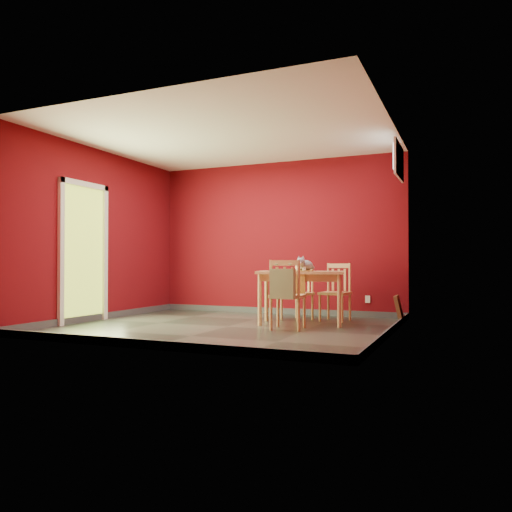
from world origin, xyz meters
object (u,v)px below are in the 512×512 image
at_px(chair_far_left, 299,292).
at_px(tote_bag, 283,284).
at_px(chair_near, 287,294).
at_px(picture_frame, 399,310).
at_px(cat, 305,263).
at_px(chair_far_right, 336,291).
at_px(dining_table, 301,278).

xyz_separation_m(chair_far_left, tote_bag, (0.25, -1.44, 0.18)).
xyz_separation_m(chair_near, picture_frame, (1.31, 1.25, -0.27)).
bearing_deg(picture_frame, cat, -155.90).
xyz_separation_m(chair_far_left, chair_near, (0.24, -1.21, 0.04)).
distance_m(chair_far_right, tote_bag, 1.55).
distance_m(dining_table, tote_bag, 0.88).
bearing_deg(picture_frame, tote_bag, -131.17).
bearing_deg(tote_bag, chair_far_left, 99.93).
bearing_deg(picture_frame, dining_table, -155.54).
relative_size(chair_far_right, tote_bag, 1.95).
distance_m(chair_near, picture_frame, 1.83).
height_order(dining_table, tote_bag, tote_bag).
distance_m(chair_far_right, picture_frame, 0.99).
height_order(dining_table, chair_far_left, chair_far_left).
xyz_separation_m(dining_table, cat, (0.05, 0.03, 0.21)).
bearing_deg(chair_far_right, chair_far_left, -172.96).
relative_size(tote_bag, picture_frame, 1.08).
bearing_deg(tote_bag, cat, 88.72).
bearing_deg(chair_far_left, chair_far_right, 7.04).
height_order(chair_far_right, cat, cat).
distance_m(chair_far_left, picture_frame, 1.56).
height_order(tote_bag, picture_frame, tote_bag).
relative_size(dining_table, cat, 3.04).
relative_size(dining_table, picture_frame, 3.23).
height_order(dining_table, chair_far_right, chair_far_right).
height_order(chair_far_right, picture_frame, chair_far_right).
xyz_separation_m(chair_far_left, picture_frame, (1.54, 0.04, -0.23)).
height_order(chair_near, cat, cat).
bearing_deg(dining_table, tote_bag, -87.88).
xyz_separation_m(dining_table, chair_near, (0.02, -0.65, -0.20)).
bearing_deg(cat, chair_near, -86.49).
relative_size(chair_far_left, chair_near, 0.92).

